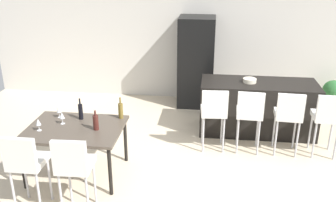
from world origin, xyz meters
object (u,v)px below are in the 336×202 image
Objects in this scene: bar_chair_middle at (250,112)px; bar_chair_right at (289,113)px; dining_chair_far at (74,164)px; wine_bottle_near at (96,122)px; bar_chair_far at (328,115)px; dining_chair_near at (25,161)px; bar_chair_left at (214,110)px; wine_glass_middle at (59,110)px; dining_table at (75,132)px; fruit_bowl at (250,80)px; wine_glass_left at (38,122)px; potted_plant at (333,93)px; wine_bottle_right at (121,110)px; refrigerator at (196,62)px; wine_glass_far at (62,116)px; kitchen_island at (257,107)px; wine_bottle_inner at (81,111)px.

bar_chair_middle is 0.59m from bar_chair_right.
dining_chair_far is 0.85m from wine_bottle_near.
dining_chair_near is (-3.93, -1.82, 0.00)m from bar_chair_far.
wine_glass_middle is (-2.25, -0.66, 0.17)m from bar_chair_left.
wine_bottle_near reaches higher than dining_table.
wine_bottle_near is 1.24× the size of fruit_bowl.
wine_glass_left is 1.00× the size of wine_glass_middle.
potted_plant is (3.99, 2.93, -0.47)m from wine_bottle_near.
dining_table is 4.10× the size of wine_bottle_right.
refrigerator is (-1.53, 1.95, 0.22)m from bar_chair_right.
wine_glass_far is at bearing -58.03° from wine_glass_middle.
dining_chair_near is at bearing -126.36° from wine_bottle_near.
wine_bottle_right is 1.85× the size of wine_glass_middle.
bar_chair_middle is at bearing 180.00° from bar_chair_far.
bar_chair_left is 3.73× the size of wine_bottle_near.
wine_glass_middle is (-3.97, -0.66, 0.17)m from bar_chair_far.
kitchen_island is 2.97m from wine_bottle_near.
potted_plant is at bearing 29.25° from wine_glass_middle.
bar_chair_left is 0.55m from bar_chair_middle.
wine_bottle_inner reaches higher than bar_chair_right.
bar_chair_right is 2.56m from wine_bottle_right.
kitchen_island is 1.89× the size of dining_chair_far.
wine_bottle_inner is (-3.06, -0.67, 0.16)m from bar_chair_right.
bar_chair_far is 2.88m from refrigerator.
bar_chair_middle is 1.00× the size of dining_chair_near.
bar_chair_left is 2.00m from refrigerator.
bar_chair_right is 1.00× the size of dining_chair_far.
wine_bottle_inner reaches higher than bar_chair_left.
wine_bottle_right is at bearing -167.14° from bar_chair_right.
dining_table is 0.91m from dining_chair_near.
fruit_bowl reaches higher than wine_glass_left.
wine_glass_left is at bearing -147.27° from potted_plant.
potted_plant is (4.64, 2.60, -0.49)m from wine_glass_middle.
wine_bottle_inner reaches higher than wine_glass_middle.
wine_glass_far is 3.17m from fruit_bowl.
bar_chair_right is 1.00× the size of bar_chair_far.
wine_glass_left is at bearing -151.78° from wine_bottle_right.
wine_glass_left is at bearing -122.78° from refrigerator.
dining_chair_far is 6.03× the size of wine_glass_left.
wine_bottle_right is 0.48m from wine_bottle_near.
dining_table is at bearing 71.02° from dining_chair_near.
bar_chair_middle is 1.00× the size of bar_chair_right.
wine_bottle_right is at bearing 20.79° from wine_glass_far.
bar_chair_right is 3.30m from dining_chair_far.
refrigerator is at bearing 54.43° from wine_glass_middle.
wine_glass_left is 5.67m from potted_plant.
wine_bottle_inner is at bearing 104.86° from dining_chair_far.
dining_chair_far is 1.34m from wine_glass_middle.
dining_chair_far is 4.62× the size of fruit_bowl.
wine_bottle_right is at bearing -147.55° from kitchen_island.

